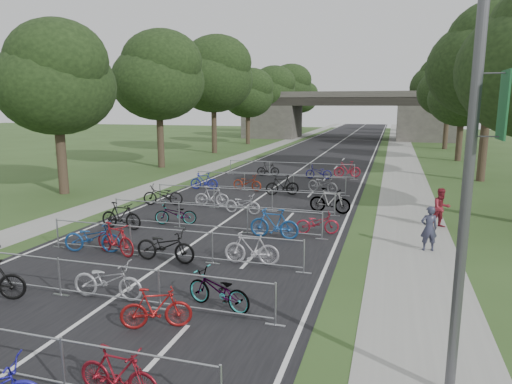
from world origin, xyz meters
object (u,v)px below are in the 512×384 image
(pedestrian_a, at_px, (429,229))
(pedestrian_b, at_px, (441,208))
(overpass_bridge, at_px, (346,115))
(lamppost, at_px, (472,162))

(pedestrian_a, distance_m, pedestrian_b, 3.57)
(pedestrian_a, xyz_separation_m, pedestrian_b, (0.72, 3.49, 0.03))
(overpass_bridge, bearing_deg, pedestrian_b, -79.73)
(overpass_bridge, bearing_deg, lamppost, -82.47)
(overpass_bridge, xyz_separation_m, lamppost, (8.33, -63.00, 0.75))
(lamppost, xyz_separation_m, pedestrian_a, (0.15, 8.72, -3.46))
(lamppost, distance_m, pedestrian_a, 9.38)
(lamppost, height_order, pedestrian_b, lamppost)
(pedestrian_a, bearing_deg, lamppost, 75.79)
(lamppost, relative_size, pedestrian_a, 4.99)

